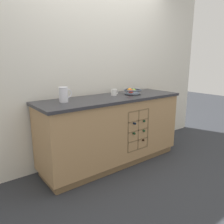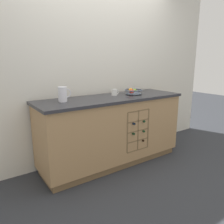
{
  "view_description": "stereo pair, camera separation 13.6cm",
  "coord_description": "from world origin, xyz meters",
  "views": [
    {
      "loc": [
        -1.71,
        -2.23,
        1.39
      ],
      "look_at": [
        0.0,
        0.0,
        0.71
      ],
      "focal_mm": 35.0,
      "sensor_mm": 36.0,
      "label": 1
    },
    {
      "loc": [
        -1.6,
        -2.31,
        1.39
      ],
      "look_at": [
        0.0,
        0.0,
        0.71
      ],
      "focal_mm": 35.0,
      "sensor_mm": 36.0,
      "label": 2
    }
  ],
  "objects": [
    {
      "name": "fruit_bowl",
      "position": [
        0.38,
        0.02,
        0.96
      ],
      "size": [
        0.25,
        0.25,
        0.08
      ],
      "color": "#4C5666",
      "rests_on": "kitchen_island"
    },
    {
      "name": "kitchen_island",
      "position": [
        0.0,
        -0.0,
        0.47
      ],
      "size": [
        1.99,
        0.65,
        0.92
      ],
      "color": "brown",
      "rests_on": "ground_plane"
    },
    {
      "name": "back_wall",
      "position": [
        0.0,
        0.37,
        1.27
      ],
      "size": [
        4.4,
        0.06,
        2.55
      ],
      "primitive_type": "cube",
      "color": "silver",
      "rests_on": "ground_plane"
    },
    {
      "name": "ground_plane",
      "position": [
        0.0,
        0.0,
        0.0
      ],
      "size": [
        14.0,
        14.0,
        0.0
      ],
      "primitive_type": "plane",
      "color": "#2D3035"
    },
    {
      "name": "ceramic_mug",
      "position": [
        0.1,
        0.08,
        0.96
      ],
      "size": [
        0.11,
        0.08,
        0.09
      ],
      "color": "white",
      "rests_on": "kitchen_island"
    },
    {
      "name": "white_pitcher",
      "position": [
        -0.65,
        0.05,
        1.01
      ],
      "size": [
        0.16,
        0.11,
        0.17
      ],
      "color": "white",
      "rests_on": "kitchen_island"
    }
  ]
}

